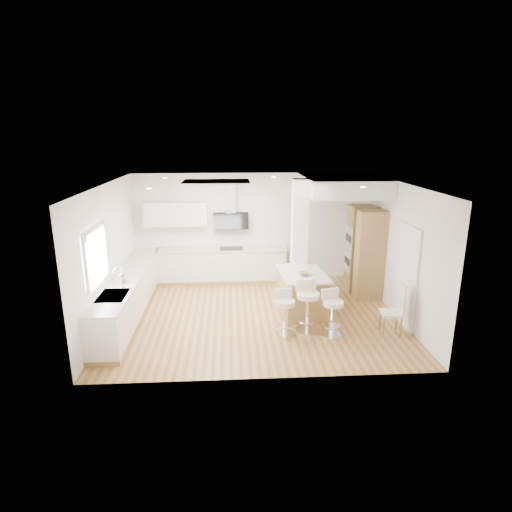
{
  "coord_description": "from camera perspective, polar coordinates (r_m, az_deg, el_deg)",
  "views": [
    {
      "loc": [
        -0.53,
        -8.49,
        3.75
      ],
      "look_at": [
        0.03,
        0.4,
        1.2
      ],
      "focal_mm": 30.0,
      "sensor_mm": 36.0,
      "label": 1
    }
  ],
  "objects": [
    {
      "name": "ceiling",
      "position": [
        9.3,
        -0.0,
        -7.84
      ],
      "size": [
        6.0,
        5.0,
        0.02
      ],
      "primitive_type": "cube",
      "color": "white",
      "rests_on": "ground"
    },
    {
      "name": "counter_left",
      "position": [
        9.57,
        -16.5,
        -4.85
      ],
      "size": [
        0.63,
        4.5,
        1.35
      ],
      "color": "#A37F45",
      "rests_on": "ground"
    },
    {
      "name": "wall_right",
      "position": [
        9.49,
        18.39,
        0.78
      ],
      "size": [
        0.04,
        5.0,
        2.8
      ],
      "primitive_type": "cube",
      "color": "white",
      "rests_on": "ground"
    },
    {
      "name": "ground",
      "position": [
        9.3,
        -0.0,
        -7.84
      ],
      "size": [
        6.0,
        6.0,
        0.0
      ],
      "primitive_type": "plane",
      "color": "#B07B41",
      "rests_on": "ground"
    },
    {
      "name": "window_left",
      "position": [
        8.23,
        -20.59,
        0.44
      ],
      "size": [
        0.06,
        1.28,
        1.07
      ],
      "color": "white",
      "rests_on": "ground"
    },
    {
      "name": "dining_chair",
      "position": [
        8.7,
        18.24,
        -6.49
      ],
      "size": [
        0.44,
        0.44,
        1.03
      ],
      "rotation": [
        0.0,
        0.0,
        -0.12
      ],
      "color": "#F2E2C5",
      "rests_on": "ground"
    },
    {
      "name": "bar_stool_b",
      "position": [
        8.42,
        6.88,
        -6.31
      ],
      "size": [
        0.51,
        0.51,
        1.03
      ],
      "rotation": [
        0.0,
        0.0,
        0.1
      ],
      "color": "white",
      "rests_on": "ground"
    },
    {
      "name": "counter_back",
      "position": [
        11.15,
        -5.41,
        -0.02
      ],
      "size": [
        3.62,
        0.63,
        2.5
      ],
      "color": "#A37F45",
      "rests_on": "ground"
    },
    {
      "name": "soffit",
      "position": [
        10.3,
        11.4,
        9.23
      ],
      "size": [
        1.78,
        2.2,
        0.4
      ],
      "color": "white",
      "rests_on": "ground"
    },
    {
      "name": "bar_stool_a",
      "position": [
        8.29,
        3.85,
        -7.18
      ],
      "size": [
        0.45,
        0.45,
        0.89
      ],
      "rotation": [
        0.0,
        0.0,
        0.14
      ],
      "color": "white",
      "rests_on": "ground"
    },
    {
      "name": "pillar",
      "position": [
        9.86,
        5.76,
        2.08
      ],
      "size": [
        0.35,
        0.35,
        2.8
      ],
      "color": "white",
      "rests_on": "ground"
    },
    {
      "name": "wall_back",
      "position": [
        11.25,
        -0.79,
        3.9
      ],
      "size": [
        6.0,
        0.04,
        2.8
      ],
      "primitive_type": "cube",
      "color": "white",
      "rests_on": "ground"
    },
    {
      "name": "peninsula",
      "position": [
        9.39,
        6.13,
        -4.77
      ],
      "size": [
        1.03,
        1.49,
        0.95
      ],
      "rotation": [
        0.0,
        0.0,
        0.05
      ],
      "color": "#A37F45",
      "rests_on": "ground"
    },
    {
      "name": "doorway_right",
      "position": [
        9.06,
        19.39,
        -2.66
      ],
      "size": [
        0.05,
        1.0,
        2.1
      ],
      "color": "#4D443C",
      "rests_on": "ground"
    },
    {
      "name": "skylight",
      "position": [
        9.15,
        -5.26,
        9.74
      ],
      "size": [
        4.1,
        2.1,
        0.06
      ],
      "color": "white",
      "rests_on": "ground"
    },
    {
      "name": "bar_stool_c",
      "position": [
        8.34,
        10.14,
        -7.16
      ],
      "size": [
        0.5,
        0.5,
        0.91
      ],
      "rotation": [
        0.0,
        0.0,
        0.24
      ],
      "color": "white",
      "rests_on": "ground"
    },
    {
      "name": "oven_column",
      "position": [
        10.58,
        14.2,
        0.67
      ],
      "size": [
        0.63,
        1.21,
        2.1
      ],
      "color": "#A37F45",
      "rests_on": "ground"
    },
    {
      "name": "wall_left",
      "position": [
        9.15,
        -19.1,
        0.17
      ],
      "size": [
        0.04,
        5.0,
        2.8
      ],
      "primitive_type": "cube",
      "color": "white",
      "rests_on": "ground"
    }
  ]
}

